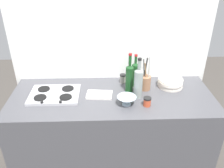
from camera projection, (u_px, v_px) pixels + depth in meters
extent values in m
plane|color=#47423D|center=(112.00, 167.00, 2.52)|extent=(6.00, 6.00, 0.00)
cube|color=#4C4C51|center=(112.00, 135.00, 2.30)|extent=(1.80, 0.70, 0.90)
cube|color=white|center=(111.00, 54.00, 2.30)|extent=(1.90, 0.06, 2.29)
cube|color=#B2B2B7|center=(55.00, 95.00, 2.08)|extent=(0.43, 0.32, 0.02)
cylinder|color=black|center=(40.00, 98.00, 2.00)|extent=(0.11, 0.11, 0.01)
cylinder|color=black|center=(66.00, 97.00, 2.01)|extent=(0.11, 0.11, 0.01)
cylinder|color=black|center=(44.00, 89.00, 2.13)|extent=(0.11, 0.11, 0.01)
cylinder|color=black|center=(68.00, 89.00, 2.14)|extent=(0.11, 0.11, 0.01)
cylinder|color=black|center=(42.00, 102.00, 1.94)|extent=(0.02, 0.02, 0.02)
cylinder|color=black|center=(60.00, 102.00, 1.94)|extent=(0.02, 0.02, 0.02)
cylinder|color=silver|center=(170.00, 86.00, 2.23)|extent=(0.23, 0.23, 0.01)
cylinder|color=silver|center=(170.00, 84.00, 2.22)|extent=(0.23, 0.23, 0.01)
cylinder|color=silver|center=(170.00, 83.00, 2.22)|extent=(0.23, 0.23, 0.01)
cylinder|color=silver|center=(170.00, 82.00, 2.21)|extent=(0.23, 0.23, 0.01)
cylinder|color=silver|center=(170.00, 81.00, 2.20)|extent=(0.23, 0.23, 0.01)
cylinder|color=silver|center=(171.00, 79.00, 2.20)|extent=(0.23, 0.23, 0.01)
cylinder|color=#19471E|center=(135.00, 75.00, 2.19)|extent=(0.06, 0.06, 0.22)
cone|color=#19471E|center=(136.00, 64.00, 2.13)|extent=(0.06, 0.06, 0.02)
cylinder|color=#19471E|center=(136.00, 59.00, 2.11)|extent=(0.02, 0.02, 0.06)
cylinder|color=#B21E1E|center=(136.00, 55.00, 2.09)|extent=(0.03, 0.03, 0.02)
cylinder|color=#19471E|center=(129.00, 80.00, 2.10)|extent=(0.07, 0.07, 0.24)
cone|color=#19471E|center=(130.00, 66.00, 2.03)|extent=(0.07, 0.07, 0.02)
cylinder|color=#19471E|center=(130.00, 60.00, 2.01)|extent=(0.03, 0.03, 0.09)
cylinder|color=#B21E1E|center=(130.00, 54.00, 1.98)|extent=(0.03, 0.03, 0.02)
cylinder|color=gray|center=(138.00, 84.00, 2.01)|extent=(0.08, 0.08, 0.25)
cone|color=gray|center=(139.00, 70.00, 1.94)|extent=(0.08, 0.08, 0.03)
cylinder|color=gray|center=(139.00, 64.00, 1.92)|extent=(0.03, 0.03, 0.07)
cylinder|color=black|center=(140.00, 59.00, 1.90)|extent=(0.03, 0.03, 0.02)
cylinder|color=silver|center=(126.00, 104.00, 1.96)|extent=(0.07, 0.07, 0.01)
cone|color=silver|center=(127.00, 100.00, 1.94)|extent=(0.16, 0.16, 0.07)
cylinder|color=#996B4C|center=(145.00, 83.00, 2.16)|extent=(0.10, 0.10, 0.13)
cylinder|color=#997247|center=(146.00, 74.00, 2.11)|extent=(0.04, 0.03, 0.21)
cylinder|color=#262626|center=(144.00, 72.00, 2.09)|extent=(0.04, 0.05, 0.26)
cylinder|color=#B7B7B2|center=(149.00, 71.00, 2.09)|extent=(0.01, 0.04, 0.27)
cylinder|color=#262626|center=(145.00, 71.00, 2.13)|extent=(0.04, 0.05, 0.24)
cylinder|color=#C64C2D|center=(147.00, 102.00, 1.94)|extent=(0.06, 0.06, 0.06)
cylinder|color=black|center=(147.00, 98.00, 1.92)|extent=(0.06, 0.06, 0.01)
cylinder|color=#9E998C|center=(123.00, 79.00, 2.28)|extent=(0.05, 0.05, 0.08)
cylinder|color=black|center=(123.00, 75.00, 2.26)|extent=(0.06, 0.06, 0.01)
cube|color=silver|center=(99.00, 95.00, 2.08)|extent=(0.24, 0.16, 0.02)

